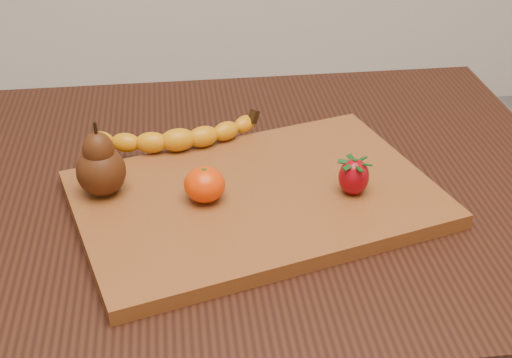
{
  "coord_description": "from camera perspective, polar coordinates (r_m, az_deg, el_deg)",
  "views": [
    {
      "loc": [
        -0.04,
        -0.82,
        1.27
      ],
      "look_at": [
        0.06,
        -0.06,
        0.8
      ],
      "focal_mm": 50.0,
      "sensor_mm": 36.0,
      "label": 1
    }
  ],
  "objects": [
    {
      "name": "cutting_board",
      "position": [
        0.92,
        0.0,
        -1.59
      ],
      "size": [
        0.51,
        0.41,
        0.02
      ],
      "primitive_type": "cube",
      "rotation": [
        0.0,
        0.0,
        0.27
      ],
      "color": "brown",
      "rests_on": "table"
    },
    {
      "name": "banana",
      "position": [
        1.0,
        -6.27,
        3.13
      ],
      "size": [
        0.21,
        0.08,
        0.03
      ],
      "primitive_type": null,
      "rotation": [
        0.0,
        0.0,
        0.12
      ],
      "color": "orange",
      "rests_on": "cutting_board"
    },
    {
      "name": "mandarin",
      "position": [
        0.89,
        -4.13,
        -0.44
      ],
      "size": [
        0.07,
        0.07,
        0.04
      ],
      "primitive_type": "ellipsoid",
      "rotation": [
        0.0,
        0.0,
        -0.33
      ],
      "color": "#E03702",
      "rests_on": "cutting_board"
    },
    {
      "name": "strawberry",
      "position": [
        0.91,
        7.83,
        0.27
      ],
      "size": [
        0.05,
        0.05,
        0.05
      ],
      "primitive_type": null,
      "rotation": [
        0.0,
        0.0,
        -0.39
      ],
      "color": "#93040D",
      "rests_on": "cutting_board"
    },
    {
      "name": "table",
      "position": [
        1.02,
        -3.49,
        -5.08
      ],
      "size": [
        1.0,
        0.7,
        0.76
      ],
      "color": "black",
      "rests_on": "ground"
    },
    {
      "name": "pear",
      "position": [
        0.91,
        -12.42,
        1.59
      ],
      "size": [
        0.07,
        0.07,
        0.1
      ],
      "primitive_type": null,
      "rotation": [
        0.0,
        0.0,
        0.16
      ],
      "color": "#431E0A",
      "rests_on": "cutting_board"
    }
  ]
}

